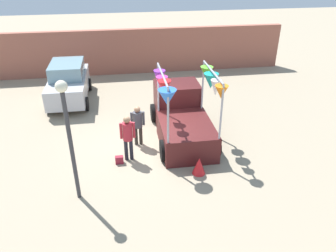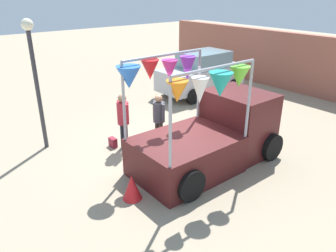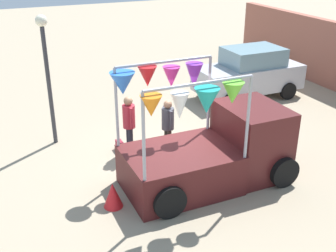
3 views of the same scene
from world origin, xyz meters
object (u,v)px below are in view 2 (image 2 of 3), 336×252
at_px(person_customer, 123,117).
at_px(folded_kite_bundle_crimson, 132,187).
at_px(vendor_truck, 213,131).
at_px(handbag, 113,142).
at_px(parked_car, 202,73).
at_px(street_lamp, 34,67).
at_px(person_vendor, 159,115).

height_order(person_customer, folded_kite_bundle_crimson, person_customer).
relative_size(vendor_truck, folded_kite_bundle_crimson, 6.84).
xyz_separation_m(person_customer, handbag, (-0.35, -0.20, -0.90)).
xyz_separation_m(parked_car, person_customer, (2.59, -5.66, 0.09)).
distance_m(parked_car, handbag, 6.33).
bearing_deg(folded_kite_bundle_crimson, parked_car, 125.25).
relative_size(parked_car, folded_kite_bundle_crimson, 6.67).
xyz_separation_m(person_customer, street_lamp, (-1.60, -1.78, 1.42)).
distance_m(person_vendor, handbag, 1.62).
distance_m(handbag, folded_kite_bundle_crimson, 2.79).
xyz_separation_m(parked_car, person_vendor, (3.01, -4.69, 0.01)).
xyz_separation_m(vendor_truck, folded_kite_bundle_crimson, (0.10, -2.69, -0.60)).
bearing_deg(person_vendor, folded_kite_bundle_crimson, -49.73).
distance_m(vendor_truck, handbag, 3.12).
bearing_deg(person_vendor, vendor_truck, 16.52).
bearing_deg(folded_kite_bundle_crimson, person_vendor, 130.27).
height_order(handbag, folded_kite_bundle_crimson, folded_kite_bundle_crimson).
relative_size(parked_car, handbag, 14.29).
height_order(vendor_truck, handbag, vendor_truck).
relative_size(handbag, street_lamp, 0.08).
relative_size(handbag, folded_kite_bundle_crimson, 0.47).
xyz_separation_m(vendor_truck, handbag, (-2.51, -1.69, -0.76)).
bearing_deg(vendor_truck, parked_car, 138.72).
bearing_deg(street_lamp, parked_car, 97.60).
height_order(parked_car, handbag, parked_car).
relative_size(person_customer, folded_kite_bundle_crimson, 2.85).
distance_m(parked_car, person_customer, 6.23).
xyz_separation_m(person_vendor, folded_kite_bundle_crimson, (1.84, -2.17, -0.66)).
bearing_deg(parked_car, folded_kite_bundle_crimson, -54.75).
height_order(person_vendor, folded_kite_bundle_crimson, person_vendor).
height_order(vendor_truck, person_vendor, vendor_truck).
height_order(person_vendor, street_lamp, street_lamp).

